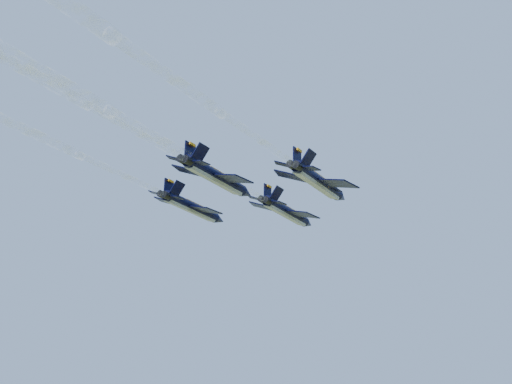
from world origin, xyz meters
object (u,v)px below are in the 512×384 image
(jet_left, at_px, (193,208))
(jet_right, at_px, (319,182))
(jet_lead, at_px, (287,212))
(jet_slot, at_px, (217,177))

(jet_left, relative_size, jet_right, 1.00)
(jet_lead, relative_size, jet_slot, 1.00)
(jet_slot, bearing_deg, jet_left, 138.91)
(jet_lead, distance_m, jet_right, 15.61)
(jet_lead, relative_size, jet_right, 1.00)
(jet_lead, bearing_deg, jet_left, -137.93)
(jet_right, distance_m, jet_slot, 13.30)
(jet_left, height_order, jet_slot, same)
(jet_slot, bearing_deg, jet_lead, 92.45)
(jet_slot, bearing_deg, jet_right, 40.54)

